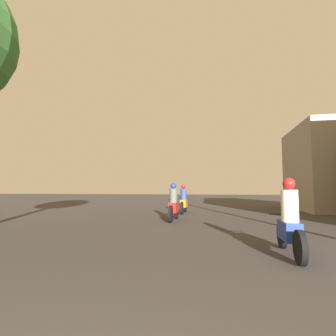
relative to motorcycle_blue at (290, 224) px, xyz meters
name	(u,v)px	position (x,y,z in m)	size (l,w,h in m)	color
motorcycle_blue	(290,224)	(0.00, 0.00, 0.00)	(0.60, 1.95, 1.53)	black
motorcycle_red	(174,205)	(-3.23, 5.19, 0.01)	(0.60, 2.06, 1.56)	black
motorcycle_orange	(184,202)	(-3.25, 8.53, 0.00)	(0.60, 1.99, 1.55)	black
building_right_far	(332,168)	(5.50, 12.16, 1.96)	(4.30, 6.41, 5.16)	gray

